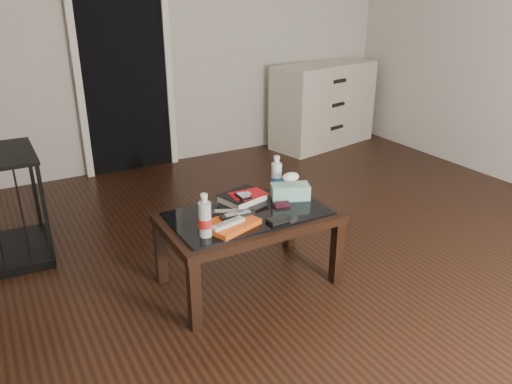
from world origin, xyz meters
The scene contains 16 objects.
ground centered at (0.00, 0.00, 0.00)m, with size 5.00×5.00×0.00m, color black.
doorway centered at (-0.40, 2.47, 1.02)m, with size 0.90×0.08×2.07m.
coffee_table centered at (-0.38, 0.11, 0.40)m, with size 1.00×0.60×0.46m.
dresser centered at (1.72, 2.23, 0.45)m, with size 1.28×0.74×0.90m.
magazines centered at (-0.55, 0.00, 0.48)m, with size 0.28×0.21×0.03m, color #D75014.
remote_silver centered at (-0.58, -0.03, 0.50)m, with size 0.20×0.05×0.02m, color silver.
remote_black_front centered at (-0.49, 0.04, 0.50)m, with size 0.20×0.05×0.02m, color black.
remote_black_back centered at (-0.52, 0.09, 0.50)m, with size 0.20×0.05×0.02m, color black.
textbook centered at (-0.33, 0.28, 0.48)m, with size 0.25×0.20×0.05m, color black.
dvd_mailers centered at (-0.31, 0.26, 0.51)m, with size 0.19×0.14×0.01m, color #AE0B13.
ipod centered at (-0.35, 0.22, 0.52)m, with size 0.06×0.10×0.02m, color black.
flip_phone centered at (-0.16, 0.09, 0.47)m, with size 0.09×0.05×0.02m, color black.
wallet centered at (-0.29, -0.08, 0.47)m, with size 0.12×0.07×0.02m, color black.
water_bottle_left centered at (-0.71, -0.03, 0.58)m, with size 0.07×0.07×0.24m, color #B6BDC2.
water_bottle_right centered at (-0.07, 0.30, 0.58)m, with size 0.07×0.07×0.24m, color silver.
tissue_box centered at (-0.06, 0.17, 0.51)m, with size 0.23×0.12×0.09m, color teal.
Camera 1 is at (-1.62, -2.19, 1.68)m, focal length 35.00 mm.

